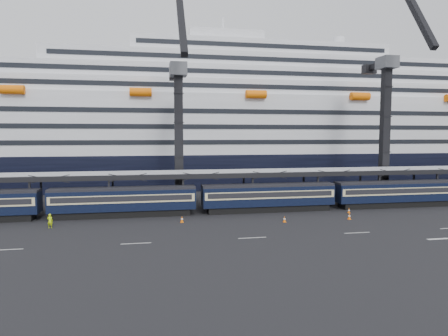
# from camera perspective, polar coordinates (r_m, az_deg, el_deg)

# --- Properties ---
(ground) EXTENTS (260.00, 260.00, 0.00)m
(ground) POSITION_cam_1_polar(r_m,az_deg,el_deg) (51.59, 18.25, -7.64)
(ground) COLOR black
(ground) RESTS_ON ground
(lane_markings) EXTENTS (111.00, 4.27, 0.02)m
(lane_markings) POSITION_cam_1_polar(r_m,az_deg,el_deg) (51.90, 29.09, -7.91)
(lane_markings) COLOR beige
(lane_markings) RESTS_ON ground
(train) EXTENTS (133.05, 3.00, 4.05)m
(train) POSITION_cam_1_polar(r_m,az_deg,el_deg) (58.27, 9.52, -3.88)
(train) COLOR black
(train) RESTS_ON ground
(canopy) EXTENTS (130.00, 6.25, 5.53)m
(canopy) POSITION_cam_1_polar(r_m,az_deg,el_deg) (63.30, 12.27, -0.46)
(canopy) COLOR #A1A4AA
(canopy) RESTS_ON ground
(cruise_ship) EXTENTS (214.09, 28.84, 34.00)m
(cruise_ship) POSITION_cam_1_polar(r_m,az_deg,el_deg) (93.10, 4.05, 5.60)
(cruise_ship) COLOR black
(cruise_ship) RESTS_ON ground
(crane_dark_near) EXTENTS (4.50, 17.75, 35.08)m
(crane_dark_near) POSITION_cam_1_polar(r_m,az_deg,el_deg) (62.87, -6.47, 5.67)
(crane_dark_near) COLOR #45474C
(crane_dark_near) RESTS_ON ground
(crane_dark_mid) EXTENTS (4.50, 18.24, 39.64)m
(crane_dark_mid) POSITION_cam_1_polar(r_m,az_deg,el_deg) (73.30, 22.21, 6.33)
(crane_dark_mid) COLOR #45474C
(crane_dark_mid) RESTS_ON ground
(worker) EXTENTS (0.67, 0.49, 1.71)m
(worker) POSITION_cam_1_polar(r_m,az_deg,el_deg) (51.07, -23.61, -6.94)
(worker) COLOR #D3FF0D
(worker) RESTS_ON ground
(traffic_cone_b) EXTENTS (0.41, 0.41, 0.82)m
(traffic_cone_b) POSITION_cam_1_polar(r_m,az_deg,el_deg) (50.25, -6.03, -7.28)
(traffic_cone_b) COLOR orange
(traffic_cone_b) RESTS_ON ground
(traffic_cone_c) EXTENTS (0.39, 0.39, 0.78)m
(traffic_cone_c) POSITION_cam_1_polar(r_m,az_deg,el_deg) (50.69, 8.64, -7.23)
(traffic_cone_c) COLOR orange
(traffic_cone_c) RESTS_ON ground
(traffic_cone_d) EXTENTS (0.41, 0.41, 0.82)m
(traffic_cone_d) POSITION_cam_1_polar(r_m,az_deg,el_deg) (54.25, 17.47, -6.59)
(traffic_cone_d) COLOR orange
(traffic_cone_d) RESTS_ON ground
(traffic_cone_e) EXTENTS (0.37, 0.37, 0.74)m
(traffic_cone_e) POSITION_cam_1_polar(r_m,az_deg,el_deg) (58.57, 17.41, -5.80)
(traffic_cone_e) COLOR orange
(traffic_cone_e) RESTS_ON ground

